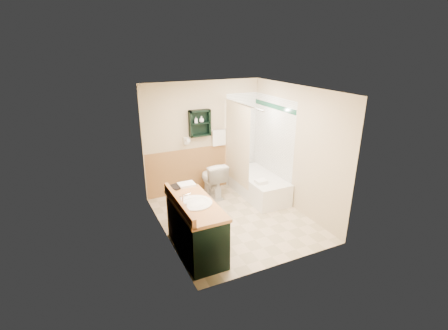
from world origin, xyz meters
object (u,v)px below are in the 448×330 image
at_px(bathtub, 258,186).
at_px(toilet, 212,179).
at_px(wall_shelf, 200,123).
at_px(vanity, 196,228).
at_px(vanity_book, 171,182).
at_px(hair_dryer, 186,141).
at_px(soap_bottle_a, 196,121).
at_px(soap_bottle_b, 201,120).

height_order(bathtub, toilet, toilet).
distance_m(wall_shelf, vanity, 2.51).
height_order(wall_shelf, vanity_book, wall_shelf).
bearing_deg(wall_shelf, hair_dryer, 175.24).
bearing_deg(soap_bottle_a, vanity_book, -124.84).
bearing_deg(hair_dryer, vanity, -105.93).
height_order(wall_shelf, toilet, wall_shelf).
relative_size(wall_shelf, toilet, 0.70).
height_order(hair_dryer, vanity, hair_dryer).
bearing_deg(soap_bottle_a, wall_shelf, 3.34).
relative_size(wall_shelf, hair_dryer, 2.29).
bearing_deg(soap_bottle_a, toilet, -54.12).
xyz_separation_m(vanity, vanity_book, (-0.17, 0.65, 0.54)).
height_order(wall_shelf, soap_bottle_b, wall_shelf).
height_order(bathtub, soap_bottle_b, soap_bottle_b).
distance_m(vanity, toilet, 2.03).
height_order(bathtub, soap_bottle_a, soap_bottle_a).
bearing_deg(toilet, soap_bottle_b, -71.72).
distance_m(toilet, soap_bottle_b, 1.27).
bearing_deg(vanity_book, toilet, 25.62).
bearing_deg(toilet, bathtub, 154.62).
bearing_deg(wall_shelf, vanity, -113.48).
relative_size(vanity, soap_bottle_a, 10.51).
distance_m(hair_dryer, bathtub, 1.81).
bearing_deg(vanity_book, hair_dryer, 45.19).
bearing_deg(bathtub, hair_dryer, 149.94).
bearing_deg(soap_bottle_b, vanity_book, -128.10).
bearing_deg(soap_bottle_b, vanity, -114.41).
relative_size(wall_shelf, vanity, 0.41).
bearing_deg(vanity_book, wall_shelf, 36.15).
relative_size(vanity_book, soap_bottle_a, 1.86).
bearing_deg(soap_bottle_a, hair_dryer, 172.04).
bearing_deg(wall_shelf, vanity_book, -127.03).
height_order(wall_shelf, hair_dryer, wall_shelf).
bearing_deg(vanity, soap_bottle_b, 65.59).
bearing_deg(vanity_book, bathtub, 0.82).
xyz_separation_m(vanity, soap_bottle_a, (0.81, 2.05, 1.17)).
xyz_separation_m(bathtub, soap_bottle_b, (-0.99, 0.74, 1.38)).
bearing_deg(hair_dryer, soap_bottle_b, -5.08).
distance_m(vanity, vanity_book, 0.86).
height_order(toilet, soap_bottle_b, soap_bottle_b).
distance_m(bathtub, toilet, 1.00).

